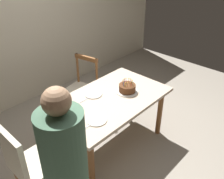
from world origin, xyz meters
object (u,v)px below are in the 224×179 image
object	(u,v)px
birthday_cake	(127,88)
plate_far_side	(93,94)
dining_table	(109,105)
plate_near_celebrant	(97,120)
chair_upholstered	(28,162)
person_celebrant	(66,173)
chair_spindle_back	(81,90)

from	to	relation	value
birthday_cake	plate_far_side	size ratio (longest dim) A/B	1.27
birthday_cake	dining_table	bearing A→B (deg)	165.88
dining_table	plate_near_celebrant	size ratio (longest dim) A/B	6.78
dining_table	chair_upholstered	xyz separation A→B (m)	(-1.14, 0.03, -0.12)
birthday_cake	chair_upholstered	size ratio (longest dim) A/B	0.29
plate_far_side	plate_near_celebrant	bearing A→B (deg)	-129.88
chair_upholstered	person_celebrant	world-z (taller)	person_celebrant
plate_far_side	chair_upholstered	xyz separation A→B (m)	(-1.06, -0.17, -0.22)
birthday_cake	plate_far_side	bearing A→B (deg)	141.54
dining_table	plate_far_side	bearing A→B (deg)	110.37
dining_table	chair_spindle_back	world-z (taller)	chair_spindle_back
plate_far_side	birthday_cake	bearing A→B (deg)	-38.46
plate_far_side	chair_spindle_back	xyz separation A→B (m)	(0.27, 0.57, -0.30)
plate_near_celebrant	plate_far_side	bearing A→B (deg)	50.12
chair_upholstered	birthday_cake	bearing A→B (deg)	-3.83
dining_table	plate_far_side	world-z (taller)	plate_far_side
dining_table	birthday_cake	distance (m)	0.31
dining_table	chair_spindle_back	xyz separation A→B (m)	(0.20, 0.77, -0.19)
chair_upholstered	person_celebrant	distance (m)	0.80
plate_far_side	dining_table	bearing A→B (deg)	-69.63
birthday_cake	plate_near_celebrant	size ratio (longest dim) A/B	1.27
dining_table	plate_far_side	xyz separation A→B (m)	(-0.07, 0.20, 0.10)
dining_table	chair_upholstered	bearing A→B (deg)	178.60
person_celebrant	chair_spindle_back	bearing A→B (deg)	46.66
plate_near_celebrant	person_celebrant	size ratio (longest dim) A/B	0.13
plate_near_celebrant	chair_upholstered	world-z (taller)	chair_upholstered
dining_table	birthday_cake	size ratio (longest dim) A/B	5.33
plate_far_side	chair_spindle_back	world-z (taller)	chair_spindle_back
chair_upholstered	plate_far_side	bearing A→B (deg)	9.28
dining_table	plate_near_celebrant	bearing A→B (deg)	-153.91
dining_table	chair_spindle_back	size ratio (longest dim) A/B	1.57
chair_spindle_back	person_celebrant	bearing A→B (deg)	-133.34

